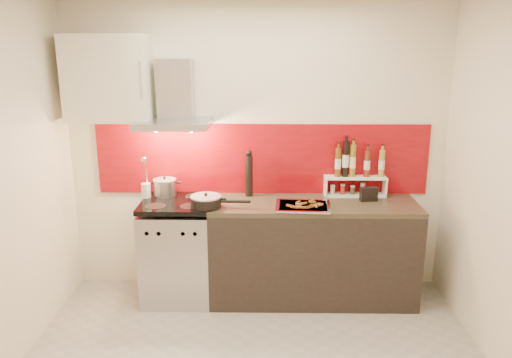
{
  "coord_description": "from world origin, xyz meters",
  "views": [
    {
      "loc": [
        0.06,
        -3.03,
        2.22
      ],
      "look_at": [
        0.0,
        0.95,
        1.15
      ],
      "focal_mm": 35.0,
      "sensor_mm": 36.0,
      "label": 1
    }
  ],
  "objects_px": {
    "saute_pan": "(207,201)",
    "baking_tray": "(303,206)",
    "range_stove": "(178,251)",
    "pepper_mill": "(249,174)",
    "counter": "(312,251)",
    "stock_pot": "(165,187)"
  },
  "relations": [
    {
      "from": "pepper_mill",
      "to": "baking_tray",
      "type": "relative_size",
      "value": 0.89
    },
    {
      "from": "range_stove",
      "to": "saute_pan",
      "type": "height_order",
      "value": "saute_pan"
    },
    {
      "from": "counter",
      "to": "saute_pan",
      "type": "height_order",
      "value": "saute_pan"
    },
    {
      "from": "range_stove",
      "to": "pepper_mill",
      "type": "xyz_separation_m",
      "value": [
        0.63,
        0.2,
        0.66
      ]
    },
    {
      "from": "range_stove",
      "to": "baking_tray",
      "type": "distance_m",
      "value": 1.2
    },
    {
      "from": "saute_pan",
      "to": "pepper_mill",
      "type": "xyz_separation_m",
      "value": [
        0.34,
        0.35,
        0.15
      ]
    },
    {
      "from": "counter",
      "to": "baking_tray",
      "type": "distance_m",
      "value": 0.5
    },
    {
      "from": "counter",
      "to": "pepper_mill",
      "type": "bearing_deg",
      "value": 161.26
    },
    {
      "from": "range_stove",
      "to": "pepper_mill",
      "type": "distance_m",
      "value": 0.94
    },
    {
      "from": "saute_pan",
      "to": "baking_tray",
      "type": "relative_size",
      "value": 1.06
    },
    {
      "from": "counter",
      "to": "saute_pan",
      "type": "bearing_deg",
      "value": -170.42
    },
    {
      "from": "counter",
      "to": "stock_pot",
      "type": "distance_m",
      "value": 1.44
    },
    {
      "from": "baking_tray",
      "to": "saute_pan",
      "type": "bearing_deg",
      "value": -179.49
    },
    {
      "from": "saute_pan",
      "to": "baking_tray",
      "type": "bearing_deg",
      "value": 0.51
    },
    {
      "from": "stock_pot",
      "to": "pepper_mill",
      "type": "xyz_separation_m",
      "value": [
        0.76,
        0.04,
        0.12
      ]
    },
    {
      "from": "saute_pan",
      "to": "pepper_mill",
      "type": "relative_size",
      "value": 1.2
    },
    {
      "from": "stock_pot",
      "to": "range_stove",
      "type": "bearing_deg",
      "value": -52.59
    },
    {
      "from": "range_stove",
      "to": "baking_tray",
      "type": "xyz_separation_m",
      "value": [
        1.1,
        -0.14,
        0.47
      ]
    },
    {
      "from": "saute_pan",
      "to": "baking_tray",
      "type": "height_order",
      "value": "saute_pan"
    },
    {
      "from": "stock_pot",
      "to": "baking_tray",
      "type": "xyz_separation_m",
      "value": [
        1.22,
        -0.3,
        -0.07
      ]
    },
    {
      "from": "stock_pot",
      "to": "pepper_mill",
      "type": "relative_size",
      "value": 0.49
    },
    {
      "from": "range_stove",
      "to": "baking_tray",
      "type": "relative_size",
      "value": 1.91
    }
  ]
}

